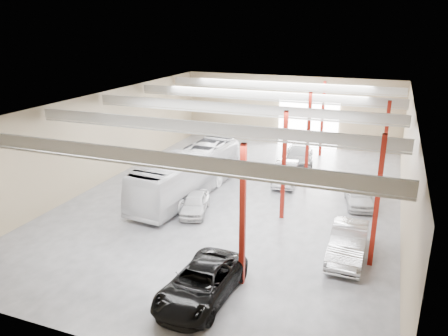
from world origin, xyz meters
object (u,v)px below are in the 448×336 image
Objects in this scene: black_sedan at (201,283)px; car_right_near at (348,243)px; car_row_b at (286,173)px; car_row_c at (300,155)px; car_right_far at (359,195)px; coach_bus at (188,173)px; car_row_a at (195,203)px.

black_sedan is 1.11× the size of car_right_near.
black_sedan is 16.36m from car_row_b.
car_right_far is at bearing -63.99° from car_row_c.
car_row_c is (0.00, 5.20, 0.02)m from car_row_b.
coach_bus reaches higher than car_row_c.
car_row_b is at bearing 120.09° from car_right_near.
car_row_b is 5.20m from car_row_c.
car_row_c is at bearing 64.69° from coach_bus.
car_row_b is at bearing 46.36° from car_row_a.
car_row_c reaches higher than car_row_b.
car_row_a is 10.33m from car_right_near.
black_sedan is 9.54m from car_row_a.
car_row_b is at bearing -100.51° from car_row_c.
car_right_far is (5.74, -7.75, -0.11)m from car_row_c.
car_row_b is 11.72m from car_right_near.
car_right_near is at bearing -79.85° from car_row_c.
coach_bus is at bearing 157.24° from car_right_near.
car_row_b reaches higher than car_right_far.
car_right_far is (10.00, 5.27, 0.05)m from car_row_a.
car_right_far is at bearing 12.70° from car_row_a.
black_sedan reaches higher than car_row_a.
coach_bus is 12.06m from car_right_far.
car_right_near is (5.80, -10.18, 0.04)m from car_row_b.
car_row_b is 1.16× the size of car_right_far.
car_row_c reaches higher than car_right_far.
car_row_c is 16.44m from car_right_near.
car_right_near is (10.05, -2.36, 0.18)m from car_row_a.
car_row_b is 6.28m from car_right_far.
coach_bus is at bearing 107.86° from car_row_a.
coach_bus is 2.42× the size of car_row_b.
black_sedan is 14.95m from car_right_far.
car_row_a is (1.75, -2.69, -0.99)m from coach_bus.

